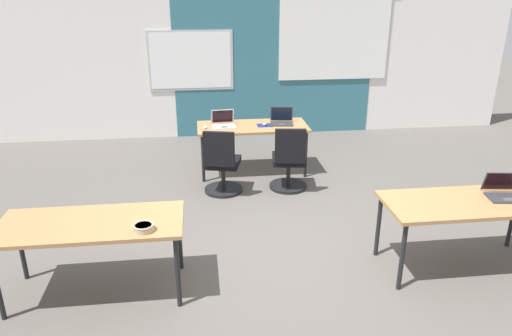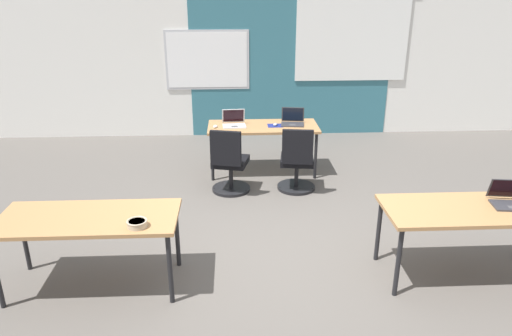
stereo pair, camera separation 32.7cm
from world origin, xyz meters
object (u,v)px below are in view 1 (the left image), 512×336
object	(u,v)px
desk_near_left	(91,228)
laptop_near_right_end	(504,192)
desk_near_right	(467,207)
laptop_far_left	(223,123)
desk_far_center	(253,129)
chair_far_right	(289,164)
laptop_far_right	(282,120)
chair_far_left	(222,167)
mouse_far_right	(265,124)
snack_bowl	(143,227)
mouse_far_left	(205,127)

from	to	relation	value
desk_near_left	laptop_near_right_end	bearing A→B (deg)	0.81
desk_near_right	laptop_far_left	world-z (taller)	laptop_far_left
desk_far_center	chair_far_right	bearing A→B (deg)	-60.38
desk_far_center	laptop_far_right	xyz separation A→B (m)	(0.44, 0.05, 0.11)
desk_far_center	chair_far_left	distance (m)	0.93
mouse_far_right	laptop_far_right	bearing A→B (deg)	14.77
chair_far_right	snack_bowl	world-z (taller)	chair_far_right
chair_far_left	laptop_near_right_end	bearing A→B (deg)	156.24
laptop_far_right	chair_far_right	bearing A→B (deg)	-83.88
desk_near_right	mouse_far_left	bearing A→B (deg)	131.77
mouse_far_left	mouse_far_right	distance (m)	0.87
desk_near_right	snack_bowl	bearing A→B (deg)	-175.92
chair_far_left	mouse_far_left	bearing A→B (deg)	-60.01
laptop_far_left	laptop_far_right	world-z (taller)	laptop_far_right
desk_far_center	laptop_far_left	world-z (taller)	laptop_far_left
snack_bowl	desk_far_center	bearing A→B (deg)	67.13
desk_near_right	laptop_far_left	distance (m)	3.56
laptop_near_right_end	snack_bowl	distance (m)	3.43
mouse_far_left	desk_near_right	bearing A→B (deg)	-48.23
desk_near_right	chair_far_right	xyz separation A→B (m)	(-1.34, 2.08, -0.28)
laptop_far_left	chair_far_left	world-z (taller)	laptop_far_left
laptop_far_right	laptop_near_right_end	size ratio (longest dim) A/B	0.99
mouse_far_right	snack_bowl	distance (m)	3.33
chair_far_left	snack_bowl	bearing A→B (deg)	84.71
laptop_near_right_end	laptop_far_left	bearing A→B (deg)	140.91
laptop_far_left	snack_bowl	world-z (taller)	laptop_far_left
desk_near_left	chair_far_left	bearing A→B (deg)	58.70
desk_far_center	mouse_far_left	distance (m)	0.70
laptop_far_left	chair_far_left	bearing A→B (deg)	-99.63
desk_far_center	laptop_far_right	world-z (taller)	laptop_far_right
desk_near_right	mouse_far_left	distance (m)	3.67
laptop_far_right	snack_bowl	distance (m)	3.51
mouse_far_right	chair_far_left	bearing A→B (deg)	-133.07
desk_far_center	snack_bowl	size ratio (longest dim) A/B	9.01
laptop_far_left	snack_bowl	size ratio (longest dim) A/B	1.97
mouse_far_left	mouse_far_right	bearing A→B (deg)	3.22
desk_near_right	chair_far_left	size ratio (longest dim) A/B	1.74
laptop_near_right_end	chair_far_left	bearing A→B (deg)	150.73
desk_far_center	chair_far_right	size ratio (longest dim) A/B	1.74
laptop_far_left	chair_far_left	size ratio (longest dim) A/B	0.38
desk_near_left	desk_near_right	distance (m)	3.50
desk_near_left	snack_bowl	size ratio (longest dim) A/B	9.01
desk_near_left	chair_far_right	distance (m)	3.01
laptop_near_right_end	mouse_far_left	bearing A→B (deg)	144.65
mouse_far_left	chair_far_left	distance (m)	0.79
desk_far_center	laptop_near_right_end	world-z (taller)	laptop_near_right_end
desk_near_right	snack_bowl	world-z (taller)	snack_bowl
desk_near_left	mouse_far_right	bearing A→B (deg)	55.30
snack_bowl	laptop_near_right_end	bearing A→B (deg)	4.53
laptop_far_right	chair_far_right	distance (m)	0.87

